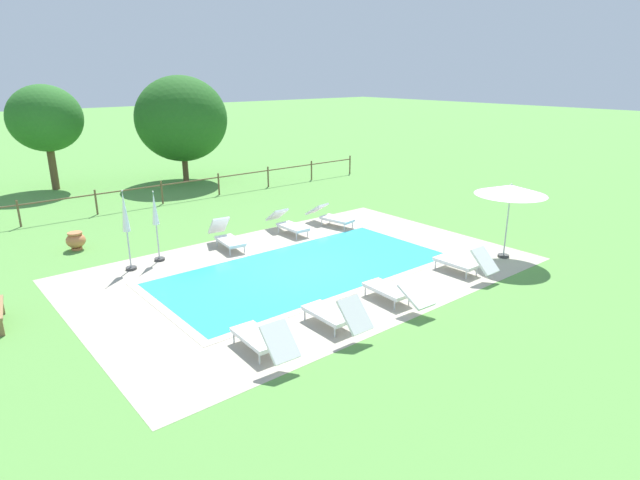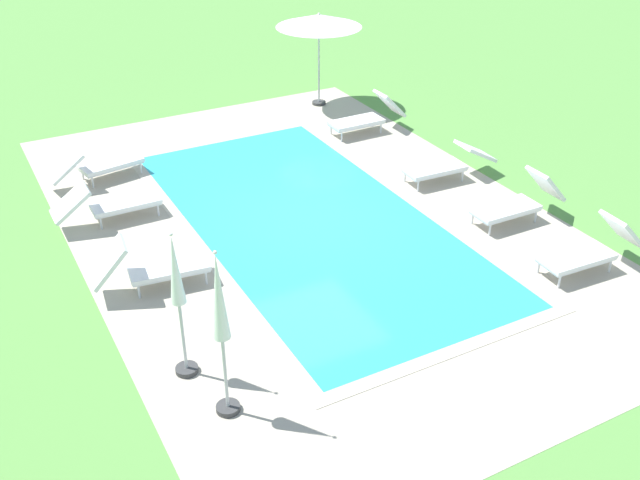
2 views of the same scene
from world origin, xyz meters
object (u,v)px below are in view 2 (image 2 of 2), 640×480
(sun_lounger_north_mid, at_px, (590,250))
(sun_lounger_south_far, at_px, (110,203))
(sun_lounger_north_end, at_px, (447,164))
(patio_umbrella_closed_row_mid_west, at_px, (177,289))
(sun_lounger_north_near_steps, at_px, (152,267))
(patio_umbrella_closed_row_west, at_px, (220,313))
(patio_umbrella_open_foreground, at_px, (319,21))
(sun_lounger_south_mid, at_px, (517,202))
(sun_lounger_south_near_corner, at_px, (97,165))
(sun_lounger_north_far, at_px, (366,117))

(sun_lounger_north_mid, distance_m, sun_lounger_south_far, 8.74)
(sun_lounger_north_end, height_order, patio_umbrella_closed_row_mid_west, patio_umbrella_closed_row_mid_west)
(sun_lounger_north_near_steps, distance_m, sun_lounger_south_far, 2.59)
(patio_umbrella_closed_row_west, bearing_deg, sun_lounger_south_far, -0.05)
(patio_umbrella_open_foreground, xyz_separation_m, patio_umbrella_closed_row_mid_west, (-8.67, 6.77, -0.79))
(sun_lounger_north_mid, height_order, patio_umbrella_open_foreground, patio_umbrella_open_foreground)
(sun_lounger_south_mid, bearing_deg, sun_lounger_south_near_corner, 49.87)
(sun_lounger_north_mid, bearing_deg, sun_lounger_south_mid, -3.03)
(sun_lounger_north_mid, distance_m, patio_umbrella_open_foreground, 9.55)
(sun_lounger_north_near_steps, bearing_deg, patio_umbrella_closed_row_mid_west, 173.95)
(sun_lounger_north_end, bearing_deg, patio_umbrella_closed_row_mid_west, 115.55)
(sun_lounger_north_far, relative_size, patio_umbrella_closed_row_west, 0.78)
(sun_lounger_south_mid, bearing_deg, patio_umbrella_open_foreground, 2.06)
(sun_lounger_north_mid, relative_size, sun_lounger_north_end, 0.93)
(sun_lounger_south_near_corner, distance_m, patio_umbrella_closed_row_west, 7.87)
(sun_lounger_north_mid, relative_size, patio_umbrella_open_foreground, 0.81)
(patio_umbrella_closed_row_west, bearing_deg, patio_umbrella_open_foreground, -34.16)
(sun_lounger_north_mid, xyz_separation_m, sun_lounger_north_end, (4.03, -0.02, -0.03))
(sun_lounger_north_far, xyz_separation_m, sun_lounger_south_far, (-1.52, 6.63, -0.02))
(patio_umbrella_open_foreground, bearing_deg, sun_lounger_north_far, -177.91)
(patio_umbrella_open_foreground, relative_size, patio_umbrella_closed_row_mid_west, 1.07)
(patio_umbrella_open_foreground, bearing_deg, sun_lounger_south_mid, -177.94)
(sun_lounger_south_mid, height_order, patio_umbrella_closed_row_west, patio_umbrella_closed_row_west)
(sun_lounger_north_far, distance_m, patio_umbrella_open_foreground, 2.90)
(sun_lounger_north_near_steps, bearing_deg, sun_lounger_north_mid, -114.14)
(sun_lounger_north_mid, bearing_deg, sun_lounger_south_far, 50.24)
(sun_lounger_north_near_steps, xyz_separation_m, patio_umbrella_open_foreground, (6.37, -6.53, 1.81))
(sun_lounger_north_end, xyz_separation_m, patio_umbrella_open_foreground, (5.34, 0.19, 1.84))
(patio_umbrella_closed_row_west, bearing_deg, sun_lounger_south_mid, -72.02)
(sun_lounger_north_end, xyz_separation_m, patio_umbrella_closed_row_mid_west, (-3.33, 6.96, 1.05))
(patio_umbrella_closed_row_mid_west, bearing_deg, sun_lounger_south_mid, -80.13)
(patio_umbrella_open_foreground, height_order, patio_umbrella_closed_row_west, patio_umbrella_closed_row_west)
(sun_lounger_north_far, relative_size, patio_umbrella_closed_row_mid_west, 0.85)
(patio_umbrella_open_foreground, bearing_deg, patio_umbrella_closed_row_mid_west, 142.00)
(patio_umbrella_open_foreground, bearing_deg, patio_umbrella_closed_row_west, 145.84)
(patio_umbrella_open_foreground, bearing_deg, sun_lounger_north_mid, -178.98)
(sun_lounger_north_far, distance_m, sun_lounger_south_far, 6.81)
(sun_lounger_north_near_steps, bearing_deg, patio_umbrella_open_foreground, -45.70)
(sun_lounger_north_mid, bearing_deg, patio_umbrella_closed_row_mid_west, 84.23)
(sun_lounger_north_mid, distance_m, sun_lounger_north_far, 7.11)
(sun_lounger_north_far, bearing_deg, patio_umbrella_closed_row_mid_west, 133.08)
(sun_lounger_north_far, height_order, sun_lounger_north_end, sun_lounger_north_far)
(sun_lounger_north_near_steps, relative_size, sun_lounger_north_mid, 1.00)
(sun_lounger_south_near_corner, bearing_deg, sun_lounger_north_near_steps, 177.33)
(sun_lounger_south_near_corner, bearing_deg, sun_lounger_north_mid, -139.07)
(sun_lounger_south_far, xyz_separation_m, patio_umbrella_open_foreground, (3.78, -6.55, 1.83))
(sun_lounger_north_mid, bearing_deg, sun_lounger_north_end, -0.33)
(sun_lounger_north_end, relative_size, patio_umbrella_closed_row_west, 0.85)
(sun_lounger_north_near_steps, bearing_deg, sun_lounger_north_end, -81.30)
(sun_lounger_south_near_corner, bearing_deg, patio_umbrella_closed_row_west, 178.26)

